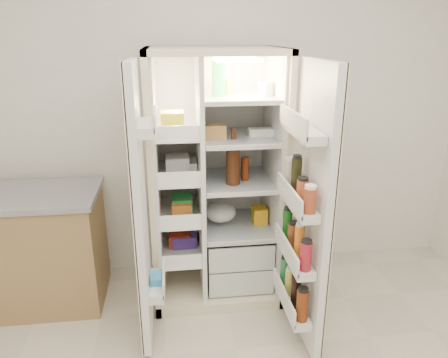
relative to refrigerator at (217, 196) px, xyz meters
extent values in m
cube|color=silver|center=(0.03, 0.35, 0.61)|extent=(4.00, 0.02, 2.70)
cube|color=beige|center=(-0.02, 0.28, 0.16)|extent=(0.92, 0.04, 1.80)
cube|color=beige|center=(-0.46, -0.05, 0.16)|extent=(0.04, 0.70, 1.80)
cube|color=beige|center=(0.42, -0.05, 0.16)|extent=(0.04, 0.70, 1.80)
cube|color=beige|center=(-0.02, -0.05, 1.04)|extent=(0.92, 0.70, 0.04)
cube|color=beige|center=(-0.02, -0.05, -0.70)|extent=(0.92, 0.70, 0.08)
cube|color=silver|center=(-0.02, 0.25, 0.18)|extent=(0.84, 0.02, 1.68)
cube|color=silver|center=(-0.43, -0.05, 0.18)|extent=(0.02, 0.62, 1.68)
cube|color=silver|center=(0.39, -0.05, 0.18)|extent=(0.02, 0.62, 1.68)
cube|color=silver|center=(-0.13, -0.05, 0.18)|extent=(0.03, 0.62, 1.68)
cube|color=silver|center=(0.14, -0.07, -0.56)|extent=(0.47, 0.52, 0.19)
cube|color=silver|center=(0.14, -0.07, -0.36)|extent=(0.47, 0.52, 0.19)
cube|color=#FFD18C|center=(0.14, 0.00, 0.98)|extent=(0.30, 0.30, 0.02)
cube|color=white|center=(-0.28, -0.05, -0.39)|extent=(0.28, 0.58, 0.02)
cube|color=white|center=(-0.28, -0.05, -0.09)|extent=(0.28, 0.58, 0.02)
cube|color=white|center=(-0.28, -0.05, 0.21)|extent=(0.28, 0.58, 0.02)
cube|color=white|center=(-0.28, -0.05, 0.51)|extent=(0.28, 0.58, 0.02)
cube|color=silver|center=(0.14, -0.05, -0.22)|extent=(0.49, 0.58, 0.01)
cube|color=silver|center=(0.14, -0.05, 0.14)|extent=(0.49, 0.58, 0.01)
cube|color=silver|center=(0.14, -0.05, 0.46)|extent=(0.49, 0.58, 0.02)
cube|color=silver|center=(0.14, -0.05, 0.74)|extent=(0.49, 0.58, 0.02)
cube|color=red|center=(-0.28, -0.05, -0.33)|extent=(0.16, 0.20, 0.10)
cube|color=green|center=(-0.28, -0.05, -0.02)|extent=(0.14, 0.18, 0.12)
cube|color=silver|center=(-0.28, -0.05, 0.25)|extent=(0.20, 0.22, 0.07)
cube|color=gold|center=(-0.28, -0.05, 0.59)|extent=(0.15, 0.16, 0.14)
cube|color=#603AAE|center=(-0.28, -0.05, -0.34)|extent=(0.18, 0.20, 0.09)
cube|color=orange|center=(-0.28, -0.05, -0.03)|extent=(0.14, 0.18, 0.10)
cube|color=silver|center=(-0.28, -0.05, 0.28)|extent=(0.16, 0.16, 0.12)
sphere|color=orange|center=(0.01, -0.15, -0.62)|extent=(0.07, 0.07, 0.07)
sphere|color=orange|center=(0.10, -0.11, -0.62)|extent=(0.07, 0.07, 0.07)
sphere|color=orange|center=(0.20, -0.15, -0.62)|extent=(0.07, 0.07, 0.07)
sphere|color=orange|center=(0.06, -0.01, -0.62)|extent=(0.07, 0.07, 0.07)
ellipsoid|color=#3B6D24|center=(0.14, -0.05, -0.34)|extent=(0.26, 0.24, 0.11)
cylinder|color=#421E0E|center=(0.10, -0.15, 0.30)|extent=(0.10, 0.10, 0.31)
cylinder|color=maroon|center=(0.19, -0.07, 0.23)|extent=(0.06, 0.06, 0.17)
cube|color=#268D3E|center=(0.01, -0.07, 0.86)|extent=(0.08, 0.08, 0.23)
cylinder|color=white|center=(0.32, -0.08, 0.79)|extent=(0.10, 0.10, 0.09)
cylinder|color=olive|center=(0.09, 0.02, 0.79)|extent=(0.07, 0.07, 0.09)
cube|color=white|center=(0.32, -0.08, 0.49)|extent=(0.22, 0.09, 0.05)
cube|color=tan|center=(-0.03, -0.12, 0.51)|extent=(0.16, 0.09, 0.10)
ellipsoid|color=silver|center=(0.02, -0.05, -0.15)|extent=(0.22, 0.20, 0.14)
cube|color=#F9AF1A|center=(0.32, -0.04, -0.15)|extent=(0.10, 0.12, 0.12)
cube|color=silver|center=(-0.52, -0.60, 0.16)|extent=(0.05, 0.40, 1.72)
cube|color=beige|center=(-0.54, -0.60, 0.16)|extent=(0.01, 0.40, 1.72)
cube|color=silver|center=(-0.45, -0.60, -0.34)|extent=(0.09, 0.32, 0.06)
cube|color=silver|center=(-0.45, -0.60, 0.66)|extent=(0.09, 0.32, 0.06)
cube|color=#338CCC|center=(-0.45, -0.60, -0.31)|extent=(0.07, 0.12, 0.10)
cube|color=silver|center=(0.48, -0.69, 0.16)|extent=(0.05, 0.58, 1.72)
cube|color=beige|center=(0.51, -0.69, 0.16)|extent=(0.01, 0.58, 1.72)
cube|color=silver|center=(0.40, -0.69, -0.48)|extent=(0.11, 0.50, 0.05)
cube|color=silver|center=(0.40, -0.69, -0.14)|extent=(0.11, 0.50, 0.05)
cube|color=silver|center=(0.40, -0.69, 0.21)|extent=(0.11, 0.50, 0.05)
cube|color=silver|center=(0.40, -0.69, 0.64)|extent=(0.11, 0.50, 0.05)
cylinder|color=#65260B|center=(0.40, -0.89, -0.36)|extent=(0.07, 0.07, 0.20)
cylinder|color=black|center=(0.40, -0.76, -0.35)|extent=(0.06, 0.06, 0.22)
cylinder|color=gold|center=(0.40, -0.63, -0.37)|extent=(0.06, 0.06, 0.18)
cylinder|color=#2A7E42|center=(0.40, -0.50, -0.36)|extent=(0.06, 0.06, 0.19)
cylinder|color=maroon|center=(0.40, -0.89, -0.03)|extent=(0.07, 0.07, 0.17)
cylinder|color=orange|center=(0.40, -0.76, -0.01)|extent=(0.06, 0.06, 0.21)
cylinder|color=brown|center=(0.40, -0.63, -0.04)|extent=(0.07, 0.07, 0.16)
cylinder|color=#175B15|center=(0.40, -0.50, -0.02)|extent=(0.06, 0.06, 0.20)
cylinder|color=brown|center=(0.40, -0.89, 0.30)|extent=(0.07, 0.07, 0.14)
cylinder|color=#A6462A|center=(0.40, -0.76, 0.30)|extent=(0.07, 0.07, 0.14)
cylinder|color=black|center=(0.40, -0.63, 0.35)|extent=(0.06, 0.06, 0.23)
cylinder|color=#BDAF9C|center=(0.40, -0.50, 0.32)|extent=(0.06, 0.06, 0.18)
cube|color=olive|center=(-1.43, -0.06, -0.34)|extent=(1.14, 0.59, 0.81)
cube|color=gray|center=(-1.43, -0.06, 0.09)|extent=(1.17, 0.62, 0.04)
camera|label=1|loc=(-0.32, -2.91, 1.15)|focal=34.00mm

